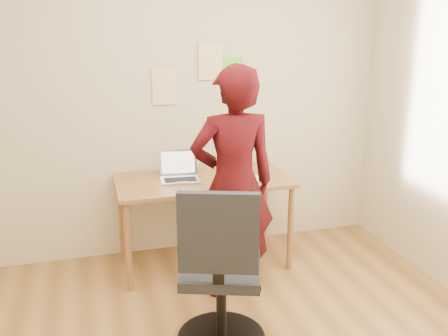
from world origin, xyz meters
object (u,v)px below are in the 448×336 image
object	(u,v)px
laptop	(179,173)
phone	(238,184)
office_chair	(220,281)
person	(233,184)
desk	(203,189)

from	to	relation	value
laptop	phone	world-z (taller)	laptop
phone	office_chair	distance (m)	1.06
laptop	phone	size ratio (longest dim) A/B	2.65
laptop	person	bearing A→B (deg)	-58.38
laptop	desk	bearing A→B (deg)	-11.03
phone	person	distance (m)	0.34
laptop	office_chair	xyz separation A→B (m)	(0.01, -1.21, -0.33)
person	office_chair	bearing A→B (deg)	67.90
desk	laptop	xyz separation A→B (m)	(-0.19, 0.05, 0.14)
office_chair	laptop	bearing A→B (deg)	109.80
laptop	office_chair	bearing A→B (deg)	-84.53
desk	person	world-z (taller)	person
laptop	office_chair	world-z (taller)	office_chair
laptop	person	distance (m)	0.64
office_chair	person	size ratio (longest dim) A/B	0.63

